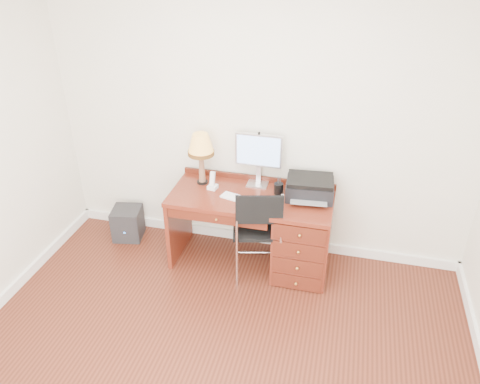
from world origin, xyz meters
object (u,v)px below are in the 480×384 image
(leg_lamp, at_px, (201,148))
(monitor, at_px, (259,153))
(equipment_box, at_px, (128,223))
(printer, at_px, (310,187))
(desk, at_px, (284,231))
(phone, at_px, (213,184))
(chair, at_px, (256,224))

(leg_lamp, bearing_deg, monitor, 12.10)
(equipment_box, bearing_deg, printer, -10.23)
(desk, xyz_separation_m, monitor, (-0.31, 0.24, 0.66))
(leg_lamp, relative_size, phone, 2.89)
(desk, height_order, equipment_box, desk)
(desk, bearing_deg, chair, -137.82)
(printer, xyz_separation_m, chair, (-0.42, -0.32, -0.26))
(leg_lamp, relative_size, equipment_box, 1.50)
(leg_lamp, height_order, chair, leg_lamp)
(monitor, distance_m, printer, 0.57)
(leg_lamp, xyz_separation_m, chair, (0.61, -0.33, -0.54))
(monitor, bearing_deg, equipment_box, -173.20)
(monitor, xyz_separation_m, phone, (-0.39, -0.20, -0.27))
(desk, bearing_deg, leg_lamp, 171.21)
(monitor, relative_size, leg_lamp, 1.01)
(leg_lamp, height_order, phone, leg_lamp)
(printer, relative_size, leg_lamp, 0.89)
(phone, height_order, chair, chair)
(monitor, bearing_deg, leg_lamp, -167.17)
(equipment_box, bearing_deg, leg_lamp, -8.64)
(desk, xyz_separation_m, equipment_box, (-1.68, 0.10, -0.24))
(monitor, distance_m, phone, 0.52)
(desk, height_order, leg_lamp, leg_lamp)
(monitor, height_order, phone, monitor)
(monitor, height_order, equipment_box, monitor)
(desk, relative_size, printer, 3.33)
(desk, height_order, printer, printer)
(desk, distance_m, chair, 0.35)
(leg_lamp, xyz_separation_m, equipment_box, (-0.84, -0.03, -0.95))
(chair, bearing_deg, desk, 28.57)
(monitor, bearing_deg, chair, -78.52)
(phone, xyz_separation_m, equipment_box, (-0.97, 0.06, -0.63))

